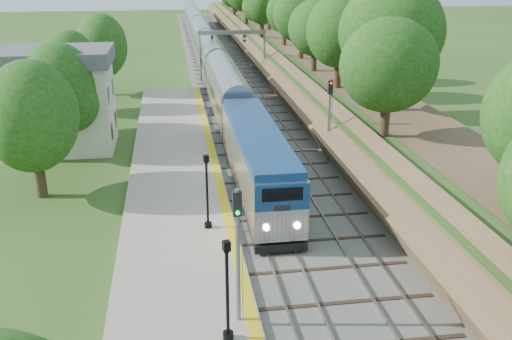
{
  "coord_description": "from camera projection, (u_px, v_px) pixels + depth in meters",
  "views": [
    {
      "loc": [
        -5.16,
        -15.9,
        14.58
      ],
      "look_at": [
        -0.5,
        15.24,
        2.8
      ],
      "focal_mm": 40.0,
      "sensor_mm": 36.0,
      "label": 1
    }
  ],
  "objects": [
    {
      "name": "trees_behind_platform",
      "position": [
        79.0,
        124.0,
        36.56
      ],
      "size": [
        7.82,
        53.32,
        7.21
      ],
      "color": "#332316",
      "rests_on": "ground"
    },
    {
      "name": "train",
      "position": [
        207.0,
        51.0,
        80.8
      ],
      "size": [
        2.85,
        114.32,
        4.18
      ],
      "color": "black",
      "rests_on": "trackbed"
    },
    {
      "name": "yellow_stripe",
      "position": [
        224.0,
        204.0,
        34.91
      ],
      "size": [
        0.55,
        68.0,
        0.01
      ],
      "primitive_type": "cube",
      "color": "gold",
      "rests_on": "platform"
    },
    {
      "name": "lamppost_far",
      "position": [
        207.0,
        196.0,
        31.27
      ],
      "size": [
        0.42,
        0.42,
        4.28
      ],
      "color": "black",
      "rests_on": "platform"
    },
    {
      "name": "trackbed",
      "position": [
        225.0,
        73.0,
        76.39
      ],
      "size": [
        9.5,
        170.0,
        0.28
      ],
      "color": "#4C4944",
      "rests_on": "ground"
    },
    {
      "name": "lamppost_mid",
      "position": [
        227.0,
        297.0,
        21.95
      ],
      "size": [
        0.43,
        0.43,
        4.32
      ],
      "color": "black",
      "rests_on": "platform"
    },
    {
      "name": "signal_gantry",
      "position": [
        232.0,
        42.0,
        70.15
      ],
      "size": [
        8.4,
        0.38,
        6.2
      ],
      "color": "slate",
      "rests_on": "ground"
    },
    {
      "name": "signal_farside",
      "position": [
        329.0,
        112.0,
        41.85
      ],
      "size": [
        0.34,
        0.27,
        6.24
      ],
      "color": "slate",
      "rests_on": "ground"
    },
    {
      "name": "station_building",
      "position": [
        59.0,
        99.0,
        44.97
      ],
      "size": [
        8.6,
        6.6,
        8.0
      ],
      "color": "beige",
      "rests_on": "ground"
    },
    {
      "name": "embankment",
      "position": [
        286.0,
        57.0,
        76.88
      ],
      "size": [
        10.64,
        170.0,
        11.7
      ],
      "color": "brown",
      "rests_on": "ground"
    },
    {
      "name": "platform",
      "position": [
        178.0,
        210.0,
        34.59
      ],
      "size": [
        6.4,
        68.0,
        0.38
      ],
      "primitive_type": "cube",
      "color": "gray",
      "rests_on": "ground"
    },
    {
      "name": "signal_platform",
      "position": [
        238.0,
        242.0,
        22.55
      ],
      "size": [
        0.35,
        0.27,
        5.89
      ],
      "color": "slate",
      "rests_on": "platform"
    }
  ]
}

